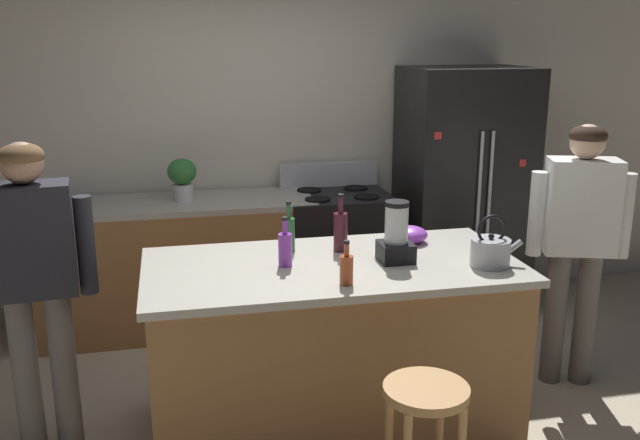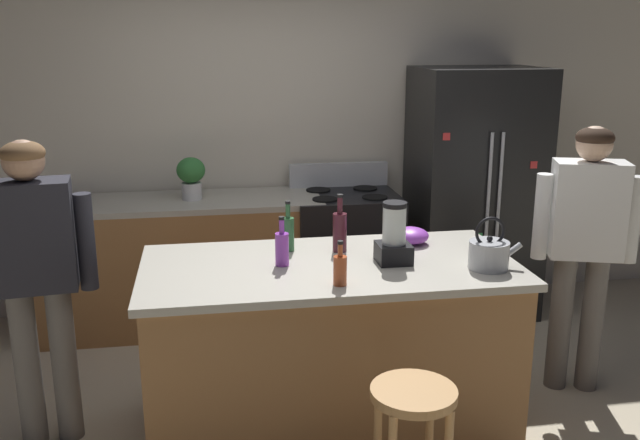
{
  "view_description": "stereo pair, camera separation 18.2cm",
  "coord_description": "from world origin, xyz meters",
  "px_view_note": "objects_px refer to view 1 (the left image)",
  "views": [
    {
      "loc": [
        -0.78,
        -3.3,
        2.09
      ],
      "look_at": [
        0.0,
        0.3,
        1.1
      ],
      "focal_mm": 39.09,
      "sensor_mm": 36.0,
      "label": 1
    },
    {
      "loc": [
        -0.61,
        -3.33,
        2.09
      ],
      "look_at": [
        0.0,
        0.3,
        1.1
      ],
      "focal_mm": 39.09,
      "sensor_mm": 36.0,
      "label": 2
    }
  ],
  "objects_px": {
    "kitchen_island": "(332,347)",
    "bottle_olive_oil": "(289,233)",
    "tea_kettle": "(491,251)",
    "person_by_sink_right": "(579,231)",
    "potted_plant": "(182,177)",
    "person_by_island_left": "(34,271)",
    "bottle_wine": "(341,230)",
    "blender_appliance": "(396,236)",
    "mixing_bowl": "(409,234)",
    "refrigerator": "(463,191)",
    "stove_range": "(337,254)",
    "bottle_soda": "(285,248)",
    "bottle_cooking_sauce": "(346,269)",
    "bar_stool": "(425,419)"
  },
  "relations": [
    {
      "from": "kitchen_island",
      "to": "bottle_olive_oil",
      "type": "xyz_separation_m",
      "value": [
        -0.18,
        0.25,
        0.57
      ]
    },
    {
      "from": "bottle_olive_oil",
      "to": "tea_kettle",
      "type": "xyz_separation_m",
      "value": [
        0.95,
        -0.46,
        -0.02
      ]
    },
    {
      "from": "person_by_sink_right",
      "to": "potted_plant",
      "type": "xyz_separation_m",
      "value": [
        -2.25,
        1.34,
        0.16
      ]
    },
    {
      "from": "person_by_island_left",
      "to": "bottle_wine",
      "type": "relative_size",
      "value": 5.07
    },
    {
      "from": "blender_appliance",
      "to": "mixing_bowl",
      "type": "xyz_separation_m",
      "value": [
        0.18,
        0.3,
        -0.09
      ]
    },
    {
      "from": "blender_appliance",
      "to": "refrigerator",
      "type": "bearing_deg",
      "value": 55.84
    },
    {
      "from": "kitchen_island",
      "to": "person_by_sink_right",
      "type": "distance_m",
      "value": 1.62
    },
    {
      "from": "refrigerator",
      "to": "stove_range",
      "type": "xyz_separation_m",
      "value": [
        -0.97,
        0.02,
        -0.44
      ]
    },
    {
      "from": "kitchen_island",
      "to": "stove_range",
      "type": "distance_m",
      "value": 1.57
    },
    {
      "from": "person_by_sink_right",
      "to": "potted_plant",
      "type": "bearing_deg",
      "value": 149.17
    },
    {
      "from": "kitchen_island",
      "to": "mixing_bowl",
      "type": "height_order",
      "value": "mixing_bowl"
    },
    {
      "from": "bottle_olive_oil",
      "to": "bottle_soda",
      "type": "height_order",
      "value": "bottle_olive_oil"
    },
    {
      "from": "mixing_bowl",
      "to": "bottle_olive_oil",
      "type": "bearing_deg",
      "value": -178.63
    },
    {
      "from": "bottle_olive_oil",
      "to": "mixing_bowl",
      "type": "bearing_deg",
      "value": 1.37
    },
    {
      "from": "tea_kettle",
      "to": "stove_range",
      "type": "bearing_deg",
      "value": 102.28
    },
    {
      "from": "bottle_wine",
      "to": "tea_kettle",
      "type": "distance_m",
      "value": 0.79
    },
    {
      "from": "refrigerator",
      "to": "bottle_olive_oil",
      "type": "height_order",
      "value": "refrigerator"
    },
    {
      "from": "person_by_island_left",
      "to": "blender_appliance",
      "type": "xyz_separation_m",
      "value": [
        1.79,
        -0.17,
        0.11
      ]
    },
    {
      "from": "kitchen_island",
      "to": "blender_appliance",
      "type": "bearing_deg",
      "value": -6.42
    },
    {
      "from": "bottle_wine",
      "to": "tea_kettle",
      "type": "relative_size",
      "value": 1.15
    },
    {
      "from": "stove_range",
      "to": "blender_appliance",
      "type": "distance_m",
      "value": 1.67
    },
    {
      "from": "refrigerator",
      "to": "mixing_bowl",
      "type": "relative_size",
      "value": 9.11
    },
    {
      "from": "person_by_sink_right",
      "to": "potted_plant",
      "type": "relative_size",
      "value": 5.31
    },
    {
      "from": "person_by_sink_right",
      "to": "blender_appliance",
      "type": "bearing_deg",
      "value": -168.44
    },
    {
      "from": "person_by_island_left",
      "to": "potted_plant",
      "type": "relative_size",
      "value": 5.34
    },
    {
      "from": "mixing_bowl",
      "to": "person_by_island_left",
      "type": "bearing_deg",
      "value": -176.14
    },
    {
      "from": "stove_range",
      "to": "mixing_bowl",
      "type": "distance_m",
      "value": 1.36
    },
    {
      "from": "refrigerator",
      "to": "stove_range",
      "type": "height_order",
      "value": "refrigerator"
    },
    {
      "from": "bottle_olive_oil",
      "to": "bottle_cooking_sauce",
      "type": "relative_size",
      "value": 1.28
    },
    {
      "from": "person_by_island_left",
      "to": "bottle_soda",
      "type": "bearing_deg",
      "value": -5.83
    },
    {
      "from": "blender_appliance",
      "to": "bottle_olive_oil",
      "type": "bearing_deg",
      "value": 150.5
    },
    {
      "from": "potted_plant",
      "to": "bottle_soda",
      "type": "height_order",
      "value": "potted_plant"
    },
    {
      "from": "bottle_olive_oil",
      "to": "tea_kettle",
      "type": "height_order",
      "value": "bottle_olive_oil"
    },
    {
      "from": "person_by_sink_right",
      "to": "blender_appliance",
      "type": "height_order",
      "value": "person_by_sink_right"
    },
    {
      "from": "blender_appliance",
      "to": "bottle_soda",
      "type": "bearing_deg",
      "value": 175.29
    },
    {
      "from": "person_by_sink_right",
      "to": "mixing_bowl",
      "type": "relative_size",
      "value": 7.84
    },
    {
      "from": "bottle_olive_oil",
      "to": "bar_stool",
      "type": "bearing_deg",
      "value": -71.16
    },
    {
      "from": "refrigerator",
      "to": "stove_range",
      "type": "bearing_deg",
      "value": 178.56
    },
    {
      "from": "blender_appliance",
      "to": "bottle_olive_oil",
      "type": "xyz_separation_m",
      "value": [
        -0.51,
        0.29,
        -0.03
      ]
    },
    {
      "from": "refrigerator",
      "to": "bar_stool",
      "type": "relative_size",
      "value": 2.72
    },
    {
      "from": "kitchen_island",
      "to": "tea_kettle",
      "type": "relative_size",
      "value": 6.97
    },
    {
      "from": "bar_stool",
      "to": "bottle_olive_oil",
      "type": "distance_m",
      "value": 1.29
    },
    {
      "from": "stove_range",
      "to": "potted_plant",
      "type": "bearing_deg",
      "value": 178.67
    },
    {
      "from": "bar_stool",
      "to": "bottle_olive_oil",
      "type": "relative_size",
      "value": 2.47
    },
    {
      "from": "bottle_soda",
      "to": "mixing_bowl",
      "type": "relative_size",
      "value": 1.26
    },
    {
      "from": "refrigerator",
      "to": "bottle_wine",
      "type": "distance_m",
      "value": 1.84
    },
    {
      "from": "potted_plant",
      "to": "bottle_soda",
      "type": "distance_m",
      "value": 1.61
    },
    {
      "from": "person_by_island_left",
      "to": "stove_range",
      "type": "bearing_deg",
      "value": 36.76
    },
    {
      "from": "mixing_bowl",
      "to": "blender_appliance",
      "type": "bearing_deg",
      "value": -120.9
    },
    {
      "from": "mixing_bowl",
      "to": "bottle_soda",
      "type": "bearing_deg",
      "value": -161.08
    }
  ]
}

